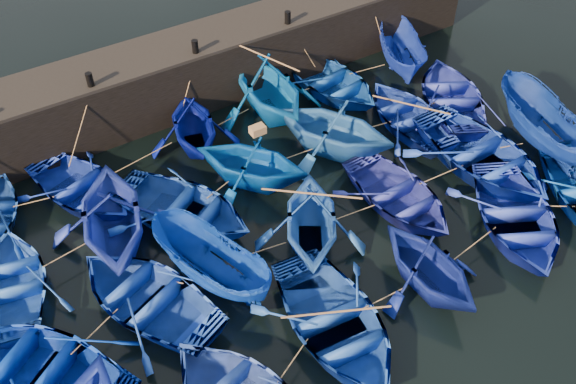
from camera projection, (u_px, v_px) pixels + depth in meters
ground at (344, 270)px, 19.59m from camera, size 120.00×120.00×0.00m
quay_wall at (189, 72)px, 25.11m from camera, size 26.00×2.50×2.50m
quay_top at (185, 43)px, 24.20m from camera, size 26.00×2.50×0.12m
bollard_1 at (90, 80)px, 21.91m from camera, size 0.24×0.24×0.50m
bollard_2 at (195, 46)px, 23.44m from camera, size 0.24×0.24×0.50m
bollard_3 at (288, 17)px, 24.96m from camera, size 0.24×0.24×0.50m
boat_1 at (81, 189)px, 21.51m from camera, size 4.59×5.36×0.94m
boat_2 at (193, 125)px, 23.14m from camera, size 4.22×4.58×2.00m
boat_3 at (268, 87)px, 24.40m from camera, size 4.47×5.08×2.51m
boat_4 at (332, 82)px, 25.97m from camera, size 4.08×5.20×0.98m
boat_5 at (402, 52)px, 26.91m from camera, size 3.47×4.62×1.68m
boat_6 at (13, 282)px, 18.70m from camera, size 3.85×4.80×0.89m
boat_7 at (112, 215)px, 19.54m from camera, size 5.28×5.72×2.50m
boat_8 at (182, 209)px, 20.73m from camera, size 5.64×6.13×1.04m
boat_9 at (251, 161)px, 21.63m from camera, size 5.22×5.31×2.12m
boat_10 at (334, 126)px, 22.75m from camera, size 5.71×5.91×2.39m
boat_11 at (409, 115)px, 24.39m from camera, size 3.59×4.78×0.95m
boat_12 at (452, 96)px, 25.23m from camera, size 5.45×6.03×1.03m
boat_13 at (37, 370)px, 16.50m from camera, size 6.29×6.67×1.13m
boat_14 at (148, 296)px, 18.26m from camera, size 5.16×5.91×1.02m
boat_15 at (210, 264)px, 18.67m from camera, size 3.03×4.67×1.69m
boat_16 at (311, 219)px, 19.64m from camera, size 5.15×5.33×2.15m
boat_17 at (398, 196)px, 21.26m from camera, size 3.48×4.71×0.94m
boat_18 at (482, 156)px, 22.53m from camera, size 4.23×5.80×1.18m
boat_19 at (543, 126)px, 23.13m from camera, size 2.69×5.20×1.91m
boat_22 at (335, 324)px, 17.55m from camera, size 4.14×5.47×1.07m
boat_23 at (429, 266)px, 18.44m from camera, size 3.31×3.82×1.98m
boat_24 at (516, 217)px, 20.48m from camera, size 5.49×6.13×1.05m
wooden_crate at (258, 130)px, 20.91m from camera, size 0.50×0.34×0.28m
mooring_ropes at (261, 160)px, 21.92m from camera, size 17.35×12.01×2.10m
loose_oars at (333, 154)px, 20.89m from camera, size 10.10×11.84×1.63m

